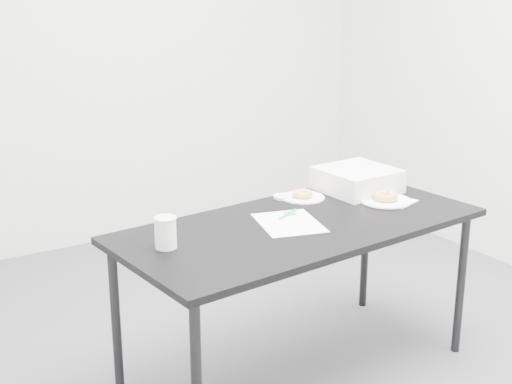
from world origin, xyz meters
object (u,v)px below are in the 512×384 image
donut_near (386,196)px  plate_far (303,197)px  scorecard (289,223)px  donut_far (303,194)px  coffee_cup (166,232)px  pen (288,214)px  table (300,234)px  plate_near (385,201)px  bakery_box (357,180)px

donut_near → plate_far: 0.39m
scorecard → plate_far: 0.37m
donut_far → coffee_cup: coffee_cup is taller
plate_far → donut_far: size_ratio=2.13×
pen → scorecard: bearing=-149.6°
table → pen: (0.01, 0.10, 0.06)m
plate_near → donut_near: donut_near is taller
donut_near → plate_near: bearing=0.0°
scorecard → bakery_box: (0.56, 0.22, 0.06)m
scorecard → coffee_cup: size_ratio=2.50×
scorecard → table: bearing=-5.4°
plate_near → bakery_box: (0.00, 0.22, 0.05)m
scorecard → plate_far: plate_far is taller
table → scorecard: 0.07m
donut_near → bakery_box: bearing=88.7°
scorecard → bakery_box: bakery_box is taller
plate_near → coffee_cup: bearing=179.7°
table → scorecard: scorecard is taller
scorecard → bakery_box: bearing=36.9°
pen → donut_far: (0.21, 0.18, 0.01)m
table → bakery_box: bakery_box is taller
donut_far → coffee_cup: 0.87m
pen → bakery_box: (0.50, 0.14, 0.05)m
pen → bakery_box: size_ratio=0.44×
table → coffee_cup: (-0.62, 0.03, 0.12)m
plate_near → donut_near: (0.00, 0.00, 0.02)m
scorecard → coffee_cup: bearing=-166.2°
plate_far → pen: bearing=-139.4°
donut_near → bakery_box: size_ratio=0.34×
scorecard → plate_far: bearing=60.4°
table → bakery_box: 0.58m
scorecard → plate_far: (0.26, 0.26, 0.00)m
table → donut_near: donut_near is taller
bakery_box → plate_near: bearing=-94.5°
scorecard → pen: size_ratio=2.15×
plate_near → bakery_box: size_ratio=0.72×
donut_near → plate_far: (-0.29, 0.26, -0.03)m
table → donut_near: size_ratio=14.54×
bakery_box → pen: bearing=-167.8°
plate_near → plate_far: bearing=138.8°
table → donut_far: (0.21, 0.28, 0.08)m
donut_near → plate_far: donut_near is taller
plate_near → plate_far: plate_near is taller
donut_near → donut_far: (-0.29, 0.26, -0.01)m
table → bakery_box: size_ratio=4.90×
donut_far → coffee_cup: size_ratio=0.77×
pen → coffee_cup: 0.63m
scorecard → pen: 0.10m
table → scorecard: (-0.05, 0.02, 0.06)m
pen → plate_near: (0.50, -0.08, -0.00)m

